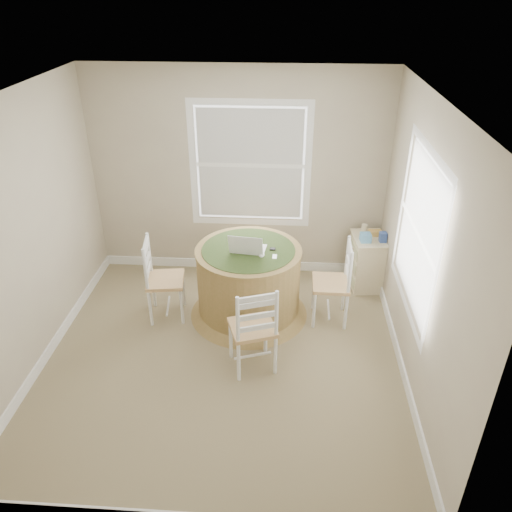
{
  "coord_description": "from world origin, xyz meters",
  "views": [
    {
      "loc": [
        0.6,
        -3.92,
        3.45
      ],
      "look_at": [
        0.31,
        0.45,
        0.96
      ],
      "focal_mm": 35.0,
      "sensor_mm": 36.0,
      "label": 1
    }
  ],
  "objects_px": {
    "chair_right": "(331,283)",
    "round_table": "(249,279)",
    "chair_left": "(165,280)",
    "corner_chest": "(367,262)",
    "laptop": "(248,248)",
    "chair_near": "(253,327)"
  },
  "relations": [
    {
      "from": "round_table",
      "to": "laptop",
      "type": "relative_size",
      "value": 3.36
    },
    {
      "from": "chair_left",
      "to": "corner_chest",
      "type": "xyz_separation_m",
      "value": [
        2.33,
        0.79,
        -0.14
      ]
    },
    {
      "from": "chair_right",
      "to": "round_table",
      "type": "bearing_deg",
      "value": -91.95
    },
    {
      "from": "round_table",
      "to": "corner_chest",
      "type": "height_order",
      "value": "round_table"
    },
    {
      "from": "chair_near",
      "to": "laptop",
      "type": "xyz_separation_m",
      "value": [
        -0.11,
        0.85,
        0.4
      ]
    },
    {
      "from": "chair_near",
      "to": "corner_chest",
      "type": "bearing_deg",
      "value": -148.39
    },
    {
      "from": "chair_left",
      "to": "laptop",
      "type": "xyz_separation_m",
      "value": [
        0.92,
        0.07,
        0.4
      ]
    },
    {
      "from": "chair_right",
      "to": "chair_left",
      "type": "bearing_deg",
      "value": -87.34
    },
    {
      "from": "chair_right",
      "to": "corner_chest",
      "type": "bearing_deg",
      "value": 146.99
    },
    {
      "from": "chair_right",
      "to": "corner_chest",
      "type": "xyz_separation_m",
      "value": [
        0.5,
        0.73,
        -0.14
      ]
    },
    {
      "from": "chair_left",
      "to": "corner_chest",
      "type": "bearing_deg",
      "value": -79.47
    },
    {
      "from": "round_table",
      "to": "chair_right",
      "type": "bearing_deg",
      "value": -1.93
    },
    {
      "from": "chair_right",
      "to": "corner_chest",
      "type": "distance_m",
      "value": 0.9
    },
    {
      "from": "round_table",
      "to": "corner_chest",
      "type": "bearing_deg",
      "value": 27.04
    },
    {
      "from": "corner_chest",
      "to": "laptop",
      "type": "bearing_deg",
      "value": -158.78
    },
    {
      "from": "round_table",
      "to": "chair_left",
      "type": "bearing_deg",
      "value": -172.79
    },
    {
      "from": "chair_left",
      "to": "chair_right",
      "type": "bearing_deg",
      "value": -96.48
    },
    {
      "from": "chair_left",
      "to": "laptop",
      "type": "distance_m",
      "value": 1.0
    },
    {
      "from": "round_table",
      "to": "chair_near",
      "type": "distance_m",
      "value": 0.89
    },
    {
      "from": "round_table",
      "to": "chair_left",
      "type": "relative_size",
      "value": 1.42
    },
    {
      "from": "round_table",
      "to": "chair_left",
      "type": "height_order",
      "value": "chair_left"
    },
    {
      "from": "chair_right",
      "to": "laptop",
      "type": "relative_size",
      "value": 2.37
    }
  ]
}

